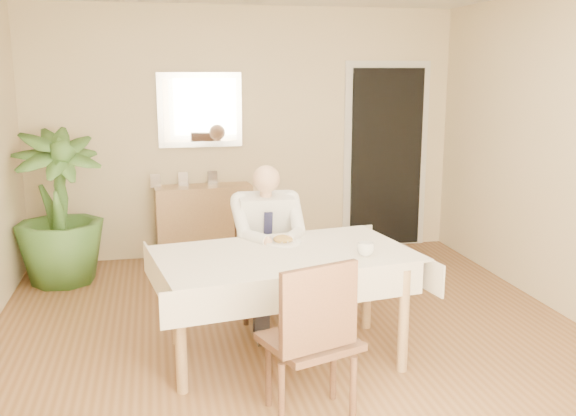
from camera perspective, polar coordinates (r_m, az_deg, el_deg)
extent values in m
plane|color=brown|center=(4.74, 0.89, -12.20)|extent=(5.00, 5.00, 0.00)
cube|color=beige|center=(6.81, -3.73, 6.64)|extent=(4.50, 0.02, 2.60)
cube|color=beige|center=(2.06, 16.55, -6.91)|extent=(4.50, 0.02, 2.60)
cube|color=beige|center=(2.04, 16.54, -2.74)|extent=(1.34, 0.02, 1.44)
cube|color=white|center=(2.06, 16.28, -2.60)|extent=(1.18, 0.02, 1.28)
cube|color=beige|center=(7.21, 8.65, 4.44)|extent=(0.96, 0.03, 2.10)
cube|color=black|center=(7.18, 8.74, 4.40)|extent=(0.80, 0.05, 1.95)
cube|color=silver|center=(6.71, -7.84, 8.62)|extent=(0.86, 0.03, 0.76)
cube|color=white|center=(6.69, -7.82, 8.61)|extent=(0.74, 0.02, 0.64)
cube|color=#9C7E4E|center=(4.33, -0.32, -4.39)|extent=(1.72, 1.14, 0.04)
cube|color=beige|center=(4.32, -0.32, -4.06)|extent=(1.84, 1.26, 0.01)
cube|color=beige|center=(3.89, 1.16, -7.58)|extent=(1.68, 0.28, 0.22)
cube|color=beige|center=(4.83, -1.51, -3.64)|extent=(1.68, 0.28, 0.22)
cube|color=beige|center=(4.28, -11.62, -6.00)|extent=(0.17, 0.99, 0.22)
cube|color=beige|center=(4.59, 10.16, -4.66)|extent=(0.17, 0.99, 0.22)
cylinder|color=#9C7E4E|center=(4.03, -9.51, -11.46)|extent=(0.07, 0.07, 0.70)
cylinder|color=#9C7E4E|center=(4.32, 10.24, -9.85)|extent=(0.07, 0.07, 0.70)
cylinder|color=#9C7E4E|center=(4.72, -9.91, -7.89)|extent=(0.07, 0.07, 0.70)
cylinder|color=#9C7E4E|center=(4.97, 7.04, -6.77)|extent=(0.07, 0.07, 0.70)
cube|color=#3F2417|center=(5.17, -2.10, -4.94)|extent=(0.45, 0.45, 0.04)
cube|color=#3F2417|center=(5.28, -2.47, -1.73)|extent=(0.43, 0.07, 0.42)
cylinder|color=#3F2417|center=(5.04, -3.78, -8.12)|extent=(0.04, 0.04, 0.41)
cylinder|color=#3F2417|center=(5.10, 0.30, -7.85)|extent=(0.04, 0.04, 0.41)
cylinder|color=#3F2417|center=(5.38, -4.33, -6.80)|extent=(0.04, 0.04, 0.41)
cylinder|color=#3F2417|center=(5.44, -0.50, -6.56)|extent=(0.04, 0.04, 0.41)
cube|color=#3F2417|center=(3.65, 1.90, -11.78)|extent=(0.59, 0.59, 0.04)
cube|color=#3F2417|center=(3.36, 2.79, -8.94)|extent=(0.45, 0.19, 0.46)
cylinder|color=#3F2417|center=(3.55, -0.58, -16.98)|extent=(0.04, 0.04, 0.45)
cylinder|color=#3F2417|center=(3.64, 5.80, -16.27)|extent=(0.04, 0.04, 0.45)
cylinder|color=#3F2417|center=(3.89, -1.75, -14.19)|extent=(0.04, 0.04, 0.45)
cylinder|color=#3F2417|center=(3.97, 4.04, -13.64)|extent=(0.04, 0.04, 0.45)
cube|color=white|center=(5.05, -2.05, -1.65)|extent=(0.42, 0.31, 0.55)
cube|color=black|center=(4.93, -1.80, -2.33)|extent=(0.07, 0.08, 0.36)
cylinder|color=tan|center=(4.94, -1.98, 1.44)|extent=(0.09, 0.09, 0.08)
sphere|color=tan|center=(4.90, -1.94, 2.59)|extent=(0.21, 0.21, 0.21)
cube|color=black|center=(4.90, -2.78, -4.92)|extent=(0.13, 0.42, 0.13)
cube|color=black|center=(4.94, -0.48, -4.79)|extent=(0.13, 0.42, 0.13)
cube|color=black|center=(4.83, -2.40, -8.83)|extent=(0.11, 0.12, 0.45)
cube|color=black|center=(4.86, -0.05, -8.66)|extent=(0.11, 0.12, 0.45)
cube|color=black|center=(4.85, -2.26, -11.18)|extent=(0.11, 0.26, 0.07)
cube|color=black|center=(4.88, 0.10, -10.99)|extent=(0.11, 0.26, 0.07)
cylinder|color=white|center=(4.55, -0.44, -3.05)|extent=(0.26, 0.26, 0.02)
ellipsoid|color=brown|center=(4.54, -0.45, -2.78)|extent=(0.14, 0.14, 0.06)
cylinder|color=silver|center=(4.49, 0.21, -3.01)|extent=(0.01, 0.13, 0.01)
cylinder|color=silver|center=(4.48, -0.80, -3.07)|extent=(0.01, 0.13, 0.01)
imported|color=white|center=(4.27, 6.91, -3.66)|extent=(0.13, 0.13, 0.09)
cube|color=#9C7E4E|center=(6.73, -7.46, -1.34)|extent=(1.00, 0.39, 0.79)
cube|color=silver|center=(6.63, -11.71, 2.40)|extent=(0.10, 0.02, 0.14)
cube|color=silver|center=(6.69, -9.30, 2.57)|extent=(0.10, 0.02, 0.14)
cube|color=silver|center=(6.72, -6.74, 2.69)|extent=(0.10, 0.02, 0.14)
imported|color=#355B23|center=(6.26, -19.73, 0.03)|extent=(1.05, 1.05, 1.43)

